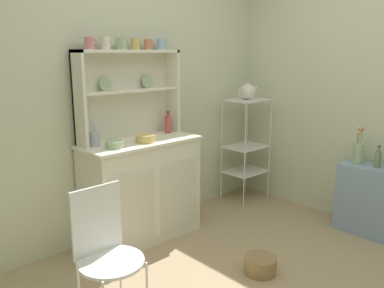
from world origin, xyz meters
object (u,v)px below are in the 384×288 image
object	(u,v)px
side_shelf_blue	(368,199)
porcelain_teapot	(248,92)
bowl_mixing_large	(114,144)
oil_bottle	(378,158)
wire_chair	(105,247)
flower_vase	(359,152)
utensil_jar	(95,139)
bakers_rack	(246,139)
floor_basket	(260,265)
cup_rose_0	(90,43)
hutch_shelf_unit	(127,88)
hutch_cabinet	(142,189)
jam_bottle	(168,124)

from	to	relation	value
side_shelf_blue	porcelain_teapot	distance (m)	1.53
bowl_mixing_large	oil_bottle	world-z (taller)	bowl_mixing_large
wire_chair	flower_vase	size ratio (longest dim) A/B	2.59
porcelain_teapot	utensil_jar	bearing A→B (deg)	176.67
bakers_rack	utensil_jar	world-z (taller)	utensil_jar
bakers_rack	floor_basket	world-z (taller)	bakers_rack
oil_bottle	floor_basket	bearing A→B (deg)	167.34
cup_rose_0	bowl_mixing_large	xyz separation A→B (m)	(0.05, -0.20, -0.74)
hutch_shelf_unit	floor_basket	bearing A→B (deg)	-76.82
hutch_cabinet	bakers_rack	bearing A→B (deg)	-0.92
wire_chair	porcelain_teapot	world-z (taller)	porcelain_teapot
hutch_cabinet	hutch_shelf_unit	world-z (taller)	hutch_shelf_unit
cup_rose_0	bowl_mixing_large	bearing A→B (deg)	-75.72
floor_basket	utensil_jar	distance (m)	1.56
wire_chair	floor_basket	distance (m)	1.23
cup_rose_0	jam_bottle	distance (m)	0.99
bakers_rack	oil_bottle	distance (m)	1.31
side_shelf_blue	oil_bottle	distance (m)	0.38
bowl_mixing_large	utensil_jar	size ratio (longest dim) A/B	0.53
side_shelf_blue	porcelain_teapot	world-z (taller)	porcelain_teapot
flower_vase	porcelain_teapot	bearing A→B (deg)	98.14
bowl_mixing_large	porcelain_teapot	world-z (taller)	porcelain_teapot
flower_vase	oil_bottle	bearing A→B (deg)	-89.94
hutch_cabinet	floor_basket	bearing A→B (deg)	-74.84
bakers_rack	floor_basket	xyz separation A→B (m)	(-1.06, -1.02, -0.61)
flower_vase	cup_rose_0	bearing A→B (deg)	145.45
porcelain_teapot	oil_bottle	bearing A→B (deg)	-82.90
jam_bottle	porcelain_teapot	size ratio (longest dim) A/B	0.79
side_shelf_blue	hutch_shelf_unit	bearing A→B (deg)	136.42
hutch_cabinet	hutch_shelf_unit	xyz separation A→B (m)	(-0.00, 0.16, 0.84)
hutch_shelf_unit	flower_vase	world-z (taller)	hutch_shelf_unit
bakers_rack	jam_bottle	distance (m)	1.02
bakers_rack	wire_chair	bearing A→B (deg)	-160.12
wire_chair	utensil_jar	xyz separation A→B (m)	(0.46, 0.89, 0.40)
hutch_shelf_unit	side_shelf_blue	xyz separation A→B (m)	(1.51, -1.44, -0.97)
bowl_mixing_large	jam_bottle	distance (m)	0.68
cup_rose_0	side_shelf_blue	bearing A→B (deg)	-37.00
side_shelf_blue	cup_rose_0	world-z (taller)	cup_rose_0
hutch_shelf_unit	bakers_rack	xyz separation A→B (m)	(1.35, -0.19, -0.61)
bakers_rack	flower_vase	distance (m)	1.14
utensil_jar	cup_rose_0	bearing A→B (deg)	57.29
porcelain_teapot	oil_bottle	size ratio (longest dim) A/B	1.32
side_shelf_blue	flower_vase	distance (m)	0.43
hutch_shelf_unit	side_shelf_blue	world-z (taller)	hutch_shelf_unit
flower_vase	oil_bottle	world-z (taller)	flower_vase
wire_chair	utensil_jar	bearing A→B (deg)	54.80
bakers_rack	bowl_mixing_large	xyz separation A→B (m)	(-1.64, -0.05, 0.21)
wire_chair	jam_bottle	size ratio (longest dim) A/B	4.33
wire_chair	oil_bottle	xyz separation A→B (m)	(2.34, -0.51, 0.17)
bakers_rack	flower_vase	world-z (taller)	bakers_rack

